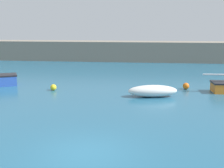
% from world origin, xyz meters
% --- Properties ---
extents(ground_plane, '(120.00, 120.00, 0.20)m').
position_xyz_m(ground_plane, '(0.00, 0.00, -0.10)').
color(ground_plane, '#235B7A').
extents(harbor_breakwater, '(62.29, 3.83, 2.71)m').
position_xyz_m(harbor_breakwater, '(0.00, 32.00, 1.35)').
color(harbor_breakwater, gray).
rests_on(harbor_breakwater, ground_plane).
extents(rowboat_blue_near, '(3.70, 1.86, 0.84)m').
position_xyz_m(rowboat_blue_near, '(2.79, 10.31, 0.42)').
color(rowboat_blue_near, white).
rests_on(rowboat_blue_near, ground_plane).
extents(mooring_buoy_yellow, '(0.48, 0.48, 0.48)m').
position_xyz_m(mooring_buoy_yellow, '(-4.94, 11.54, 0.24)').
color(mooring_buoy_yellow, yellow).
rests_on(mooring_buoy_yellow, ground_plane).
extents(mooring_buoy_orange, '(0.51, 0.51, 0.51)m').
position_xyz_m(mooring_buoy_orange, '(5.46, 13.25, 0.26)').
color(mooring_buoy_orange, orange).
rests_on(mooring_buoy_orange, ground_plane).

